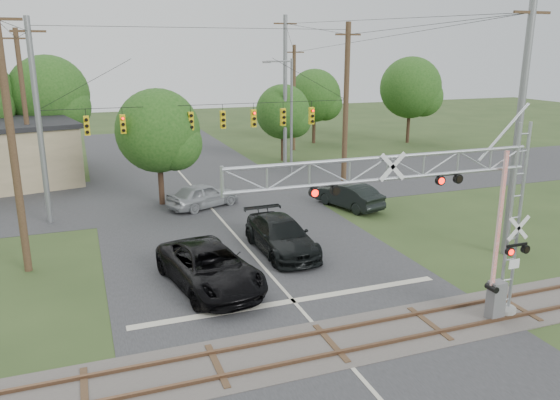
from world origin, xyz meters
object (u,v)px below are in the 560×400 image
object	(u,v)px
traffic_signal_span	(220,117)
pickup_black	(210,267)
crossing_gantry	(440,209)
streetlight	(289,111)
sedan_silver	(203,195)
car_dark	(281,236)

from	to	relation	value
traffic_signal_span	pickup_black	bearing A→B (deg)	-106.97
crossing_gantry	traffic_signal_span	size ratio (longest dim) A/B	0.59
crossing_gantry	streetlight	bearing A→B (deg)	80.25
pickup_black	sedan_silver	xyz separation A→B (m)	(2.39, 12.05, -0.09)
crossing_gantry	sedan_silver	bearing A→B (deg)	102.78
traffic_signal_span	sedan_silver	xyz separation A→B (m)	(-1.26, 0.11, -4.91)
streetlight	traffic_signal_span	bearing A→B (deg)	-136.28
pickup_black	car_dark	size ratio (longest dim) A/B	1.10
crossing_gantry	pickup_black	bearing A→B (deg)	135.73
traffic_signal_span	streetlight	size ratio (longest dim) A/B	2.13
car_dark	crossing_gantry	bearing A→B (deg)	-77.40
car_dark	streetlight	xyz separation A→B (m)	(6.65, 16.06, 4.24)
streetlight	car_dark	bearing A→B (deg)	-112.51
crossing_gantry	sedan_silver	distance (m)	19.31
traffic_signal_span	car_dark	distance (m)	10.33
traffic_signal_span	streetlight	world-z (taller)	traffic_signal_span
crossing_gantry	car_dark	bearing A→B (deg)	103.93
car_dark	streetlight	distance (m)	17.89
car_dark	pickup_black	bearing A→B (deg)	-147.60
sedan_silver	pickup_black	bearing A→B (deg)	145.92
crossing_gantry	traffic_signal_span	bearing A→B (deg)	99.08
crossing_gantry	pickup_black	world-z (taller)	crossing_gantry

